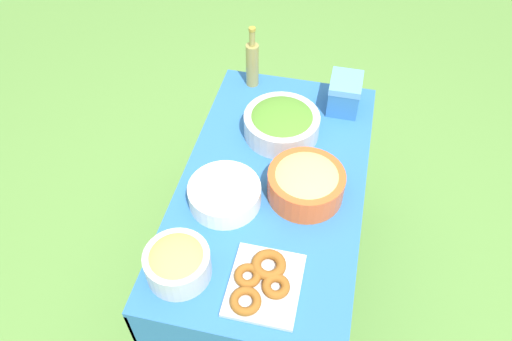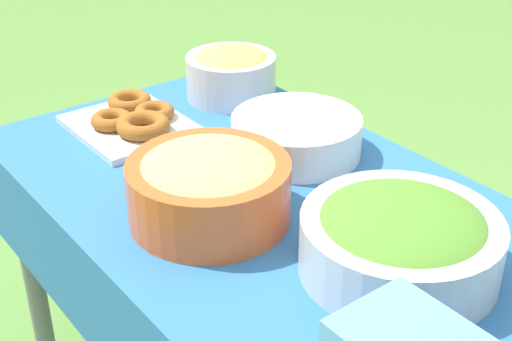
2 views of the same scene
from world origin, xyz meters
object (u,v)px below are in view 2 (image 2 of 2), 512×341
salad_bowl (400,239)px  plate_stack (296,135)px  pasta_bowl (209,185)px  donut_platter (133,120)px  fruit_bowl (231,72)px

salad_bowl → plate_stack: 0.45m
salad_bowl → pasta_bowl: pasta_bowl is taller
donut_platter → fruit_bowl: bearing=-86.7°
donut_platter → salad_bowl: bearing=-174.0°
plate_stack → donut_platter: bearing=34.3°
plate_stack → fruit_bowl: fruit_bowl is taller
pasta_bowl → plate_stack: bearing=-70.6°
plate_stack → fruit_bowl: (0.34, -0.07, 0.03)m
donut_platter → fruit_bowl: fruit_bowl is taller
salad_bowl → plate_stack: (0.42, -0.14, -0.02)m
plate_stack → fruit_bowl: bearing=-12.0°
salad_bowl → pasta_bowl: bearing=26.0°
salad_bowl → donut_platter: salad_bowl is taller
pasta_bowl → plate_stack: (0.10, -0.30, -0.03)m
salad_bowl → donut_platter: 0.75m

